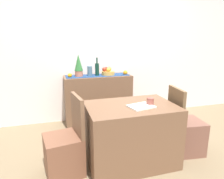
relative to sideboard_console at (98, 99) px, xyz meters
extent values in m
cube|color=#7C6A4D|center=(0.21, -0.92, -0.45)|extent=(6.40, 6.40, 0.02)
cube|color=silver|center=(0.21, 0.26, 0.91)|extent=(6.40, 0.06, 2.70)
cube|color=brown|center=(0.00, 0.00, 0.00)|extent=(1.18, 0.42, 0.88)
cube|color=navy|center=(0.00, 0.00, 0.44)|extent=(1.11, 0.32, 0.01)
cylinder|color=gold|center=(0.19, 0.00, 0.48)|extent=(0.23, 0.23, 0.07)
sphere|color=gold|center=(0.22, 0.02, 0.55)|extent=(0.08, 0.08, 0.08)
sphere|color=gold|center=(0.18, -0.04, 0.54)|extent=(0.07, 0.07, 0.07)
sphere|color=#AE3623|center=(0.12, 0.01, 0.55)|extent=(0.07, 0.07, 0.07)
sphere|color=red|center=(0.18, 0.08, 0.54)|extent=(0.07, 0.07, 0.07)
cylinder|color=#103527|center=(-0.01, 0.00, 0.55)|extent=(0.07, 0.07, 0.22)
cylinder|color=#103527|center=(-0.01, 0.00, 0.71)|extent=(0.03, 0.03, 0.10)
cylinder|color=slate|center=(-0.14, 0.00, 0.52)|extent=(0.08, 0.08, 0.17)
cylinder|color=#BD7056|center=(-0.33, 0.00, 0.49)|extent=(0.13, 0.13, 0.10)
cone|color=#2C6A32|center=(-0.33, 0.00, 0.68)|extent=(0.14, 0.14, 0.28)
sphere|color=orange|center=(-0.49, -0.04, 0.47)|extent=(0.07, 0.07, 0.07)
sphere|color=orange|center=(0.50, -0.05, 0.48)|extent=(0.08, 0.08, 0.08)
cube|color=brown|center=(0.11, -1.33, -0.07)|extent=(1.05, 0.71, 0.74)
cube|color=white|center=(0.19, -1.42, 0.31)|extent=(0.32, 0.27, 0.02)
cylinder|color=brown|center=(0.32, -1.40, 0.35)|extent=(0.08, 0.08, 0.09)
cube|color=brown|center=(-0.70, -1.33, -0.21)|extent=(0.46, 0.46, 0.45)
cube|color=brown|center=(-0.52, -1.30, 0.24)|extent=(0.10, 0.40, 0.45)
cube|color=brown|center=(0.92, -1.33, -0.21)|extent=(0.44, 0.44, 0.45)
cube|color=brown|center=(0.74, -1.31, 0.24)|extent=(0.09, 0.40, 0.45)
camera|label=1|loc=(-0.74, -3.42, 1.05)|focal=31.98mm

